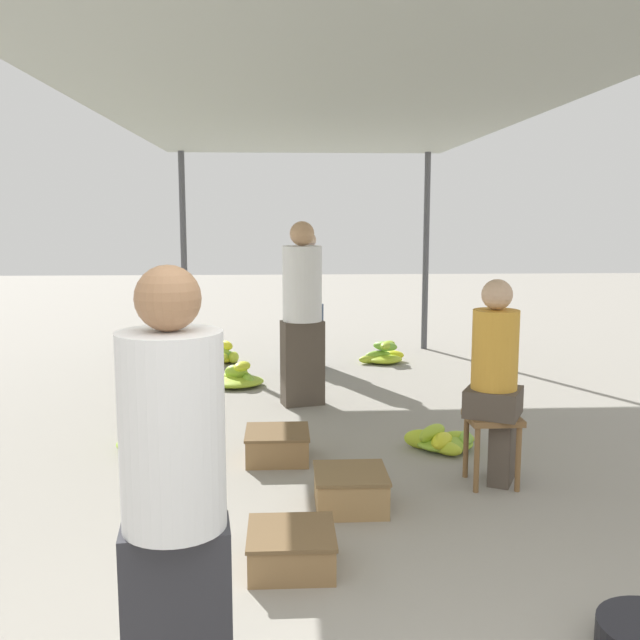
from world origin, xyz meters
TOP-DOWN VIEW (x-y plane):
  - canopy_post_back_left at (-1.59, 7.65)m, footprint 0.08×0.08m
  - canopy_post_back_right at (1.59, 7.65)m, footprint 0.08×0.08m
  - canopy_tarp at (0.00, 3.97)m, footprint 3.59×7.75m
  - vendor_foreground at (-0.68, 0.53)m, footprint 0.38×0.38m
  - stool at (1.07, 2.75)m, footprint 0.34×0.34m
  - vendor_seated at (1.09, 2.76)m, footprint 0.46×0.46m
  - banana_pile_left_0 at (-1.30, 3.62)m, footprint 0.59×0.54m
  - banana_pile_left_1 at (-0.80, 5.65)m, footprint 0.59×0.57m
  - banana_pile_left_2 at (-1.04, 6.83)m, footprint 0.41×0.42m
  - banana_pile_right_0 at (0.91, 3.47)m, footprint 0.57×0.49m
  - banana_pile_right_1 at (0.92, 6.73)m, footprint 0.61×0.45m
  - crate_near at (-0.36, 3.31)m, footprint 0.47×0.47m
  - crate_mid at (0.09, 2.41)m, footprint 0.44×0.44m
  - crate_far at (-0.28, 1.68)m, footprint 0.45×0.45m
  - shopper_walking_mid at (-0.02, 6.57)m, footprint 0.40×0.40m
  - shopper_walking_far at (-0.13, 4.85)m, footprint 0.45×0.45m

SIDE VIEW (x-z plane):
  - banana_pile_right_0 at x=0.91m, z-range -0.02..0.16m
  - banana_pile_left_0 at x=-1.30m, z-range -0.02..0.18m
  - banana_pile_left_1 at x=-0.80m, z-range -0.04..0.21m
  - banana_pile_left_2 at x=-1.04m, z-range -0.04..0.22m
  - banana_pile_right_1 at x=0.92m, z-range -0.04..0.23m
  - crate_far at x=-0.28m, z-range 0.00..0.20m
  - crate_near at x=-0.36m, z-range 0.00..0.22m
  - crate_mid at x=0.09m, z-range 0.00..0.23m
  - stool at x=1.07m, z-range 0.14..0.62m
  - vendor_seated at x=1.09m, z-range 0.04..1.41m
  - shopper_walking_mid at x=-0.02m, z-range 0.03..1.63m
  - vendor_foreground at x=-0.68m, z-range 0.03..1.66m
  - shopper_walking_far at x=-0.13m, z-range 0.03..1.76m
  - canopy_post_back_left at x=-1.59m, z-range 0.00..2.60m
  - canopy_post_back_right at x=1.59m, z-range 0.00..2.60m
  - canopy_tarp at x=0.00m, z-range 2.60..2.64m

